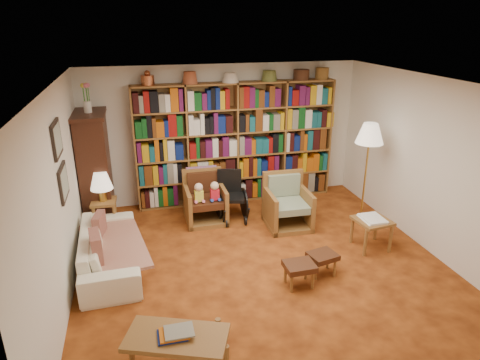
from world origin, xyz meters
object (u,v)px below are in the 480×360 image
object	(u,v)px
side_table_papers	(372,224)
footstool_b	(323,257)
armchair_leather	(205,200)
floor_lamp	(370,138)
side_table_lamp	(105,209)
footstool_a	(299,268)
wheelchair	(231,197)
armchair_sage	(286,206)
sofa	(110,249)
coffee_table	(177,340)

from	to	relation	value
side_table_papers	footstool_b	size ratio (longest dim) A/B	1.29
armchair_leather	floor_lamp	distance (m)	2.89
armchair_leather	floor_lamp	world-z (taller)	floor_lamp
side_table_lamp	floor_lamp	bearing A→B (deg)	-8.15
side_table_lamp	footstool_b	bearing A→B (deg)	-34.38
floor_lamp	footstool_a	distance (m)	2.61
armchair_leather	side_table_papers	bearing A→B (deg)	-35.26
side_table_papers	wheelchair	bearing A→B (deg)	139.81
wheelchair	armchair_sage	bearing A→B (deg)	-28.56
armchair_sage	footstool_a	size ratio (longest dim) A/B	2.25
sofa	armchair_sage	xyz separation A→B (m)	(2.80, 0.66, 0.05)
side_table_papers	footstool_a	distance (m)	1.55
side_table_papers	footstool_a	bearing A→B (deg)	-154.69
floor_lamp	armchair_leather	bearing A→B (deg)	164.64
floor_lamp	footstool_a	world-z (taller)	floor_lamp
wheelchair	footstool_a	size ratio (longest dim) A/B	2.20
sofa	side_table_lamp	size ratio (longest dim) A/B	3.42
floor_lamp	coffee_table	xyz separation A→B (m)	(-3.40, -2.56, -1.11)
footstool_a	coffee_table	xyz separation A→B (m)	(-1.67, -1.02, 0.08)
armchair_sage	wheelchair	distance (m)	0.95
wheelchair	footstool_b	xyz separation A→B (m)	(0.79, -1.99, -0.13)
footstool_b	footstool_a	bearing A→B (deg)	-155.70
side_table_papers	footstool_b	xyz separation A→B (m)	(-1.00, -0.48, -0.14)
floor_lamp	side_table_lamp	bearing A→B (deg)	171.85
side_table_lamp	armchair_sage	size ratio (longest dim) A/B	0.64
sofa	coffee_table	world-z (taller)	sofa
armchair_leather	armchair_sage	world-z (taller)	armchair_sage
side_table_lamp	wheelchair	xyz separation A→B (m)	(2.07, 0.04, -0.02)
armchair_leather	footstool_a	xyz separation A→B (m)	(0.84, -2.24, -0.09)
armchair_leather	wheelchair	world-z (taller)	armchair_leather
sofa	side_table_lamp	xyz separation A→B (m)	(-0.10, 1.08, 0.13)
armchair_leather	side_table_papers	xyz separation A→B (m)	(2.24, -1.58, 0.04)
floor_lamp	side_table_papers	distance (m)	1.42
sofa	footstool_a	size ratio (longest dim) A/B	4.90
side_table_lamp	floor_lamp	distance (m)	4.37
armchair_sage	wheelchair	xyz separation A→B (m)	(-0.83, 0.45, 0.05)
wheelchair	footstool_a	bearing A→B (deg)	-79.83
armchair_leather	side_table_papers	size ratio (longest dim) A/B	1.60
wheelchair	floor_lamp	bearing A→B (deg)	-16.69
footstool_b	wheelchair	bearing A→B (deg)	111.66
sofa	side_table_papers	xyz separation A→B (m)	(3.76, -0.40, 0.12)
armchair_sage	footstool_a	world-z (taller)	armchair_sage
armchair_leather	coffee_table	size ratio (longest dim) A/B	0.79
wheelchair	floor_lamp	distance (m)	2.46
coffee_table	armchair_leather	bearing A→B (deg)	75.78
floor_lamp	side_table_papers	size ratio (longest dim) A/B	3.13
sofa	footstool_a	world-z (taller)	sofa
footstool_b	coffee_table	bearing A→B (deg)	-149.79
coffee_table	wheelchair	bearing A→B (deg)	68.26
footstool_b	coffee_table	xyz separation A→B (m)	(-2.07, -1.20, 0.10)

